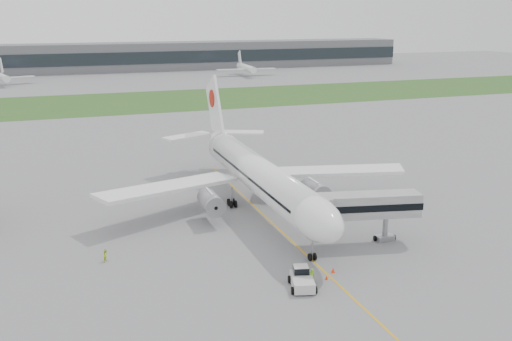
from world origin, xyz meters
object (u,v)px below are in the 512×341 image
object	(u,v)px
ground_crew_near	(312,277)
airliner	(257,172)
pushback_tug	(302,279)
jet_bridge	(359,206)

from	to	relation	value
ground_crew_near	airliner	bearing A→B (deg)	-105.69
pushback_tug	ground_crew_near	xyz separation A→B (m)	(1.16, 0.03, 0.02)
pushback_tug	airliner	bearing A→B (deg)	96.45
airliner	jet_bridge	size ratio (longest dim) A/B	3.62
airliner	ground_crew_near	bearing A→B (deg)	-96.15
airliner	jet_bridge	bearing A→B (deg)	-66.12
jet_bridge	ground_crew_near	size ratio (longest dim) A/B	7.74
airliner	pushback_tug	size ratio (longest dim) A/B	12.16
pushback_tug	ground_crew_near	world-z (taller)	pushback_tug
pushback_tug	ground_crew_near	size ratio (longest dim) A/B	2.30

